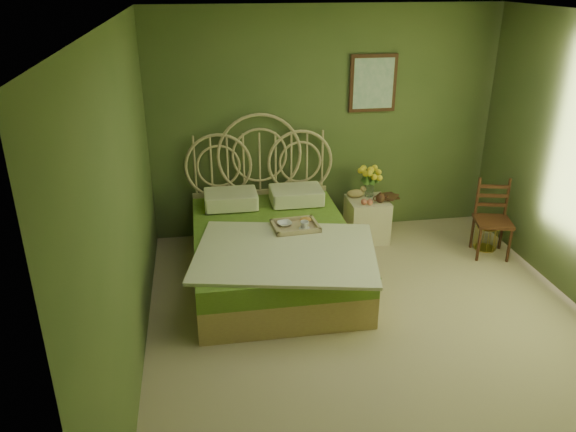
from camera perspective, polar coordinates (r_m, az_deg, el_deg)
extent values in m
plane|color=tan|center=(5.08, 9.17, -11.64)|extent=(4.50, 4.50, 0.00)
plane|color=silver|center=(4.18, 11.58, 18.98)|extent=(4.50, 4.50, 0.00)
plane|color=#546133|center=(6.52, 3.79, 9.32)|extent=(4.00, 0.00, 4.00)
plane|color=#546133|center=(4.26, -16.10, 0.49)|extent=(0.00, 4.50, 4.50)
cube|color=#381B0F|center=(6.54, 8.64, 13.19)|extent=(0.54, 0.03, 0.64)
cube|color=silver|center=(6.53, 8.69, 13.16)|extent=(0.46, 0.01, 0.56)
cube|color=tan|center=(5.75, -1.49, -4.98)|extent=(1.56, 2.08, 0.31)
cube|color=olive|center=(5.63, -1.52, -2.65)|extent=(1.56, 2.08, 0.21)
cube|color=#ECE4C8|center=(5.16, -0.26, -3.69)|extent=(1.86, 1.56, 0.03)
cube|color=#ECE4C8|center=(6.18, -5.83, 1.72)|extent=(0.57, 0.42, 0.17)
cube|color=#ECE4C8|center=(6.26, 0.84, 2.14)|extent=(0.57, 0.42, 0.17)
cube|color=#CAB186|center=(5.62, 0.75, -1.29)|extent=(0.47, 0.38, 0.04)
ellipsoid|color=#B77A38|center=(5.70, 1.78, -0.37)|extent=(0.12, 0.07, 0.05)
cube|color=beige|center=(6.61, 8.01, -0.35)|extent=(0.45, 0.45, 0.50)
cylinder|color=silver|center=(6.59, 8.28, 2.75)|extent=(0.10, 0.10, 0.18)
ellipsoid|color=tan|center=(6.54, 6.87, 2.29)|extent=(0.21, 0.11, 0.10)
sphere|color=#CC684F|center=(6.35, 7.73, 1.45)|extent=(0.07, 0.07, 0.07)
sphere|color=#CC684F|center=(6.35, 8.32, 1.42)|extent=(0.07, 0.07, 0.07)
cube|color=#381B0F|center=(6.51, 20.11, -0.54)|extent=(0.45, 0.45, 0.04)
cylinder|color=#381B0F|center=(6.39, 19.27, -2.86)|extent=(0.03, 0.03, 0.40)
cylinder|color=#381B0F|center=(6.54, 21.75, -2.61)|extent=(0.03, 0.03, 0.40)
cylinder|color=#381B0F|center=(6.64, 18.02, -1.65)|extent=(0.03, 0.03, 0.40)
cylinder|color=#381B0F|center=(6.79, 20.44, -1.44)|extent=(0.03, 0.03, 0.40)
cube|color=#381B0F|center=(6.56, 19.73, 1.81)|extent=(0.32, 0.11, 0.45)
cylinder|color=gold|center=(6.80, 19.30, -3.06)|extent=(0.24, 0.24, 0.01)
cylinder|color=gold|center=(6.75, 19.45, -2.08)|extent=(0.24, 0.24, 0.27)
cone|color=gold|center=(6.67, 19.66, -0.68)|extent=(0.24, 0.24, 0.10)
imported|color=#381E0F|center=(6.58, 9.59, 1.89)|extent=(0.19, 0.24, 0.02)
imported|color=#472819|center=(6.57, 9.60, 2.05)|extent=(0.27, 0.28, 0.02)
imported|color=white|center=(5.63, -0.34, -0.80)|extent=(0.17, 0.17, 0.04)
imported|color=white|center=(5.55, 1.67, -0.92)|extent=(0.10, 0.10, 0.08)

